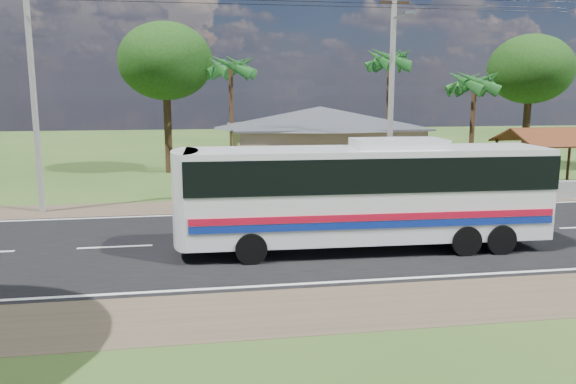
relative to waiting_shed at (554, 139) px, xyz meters
name	(u,v)px	position (x,y,z in m)	size (l,w,h in m)	color
ground	(368,237)	(-13.00, -8.50, -2.73)	(120.00, 120.00, 0.00)	#2E4B1B
road	(368,237)	(-13.00, -8.50, -2.72)	(120.00, 16.00, 0.03)	black
house	(320,137)	(-12.00, 4.50, -0.09)	(12.40, 10.00, 5.00)	tan
waiting_shed	(554,139)	(0.00, 0.00, 0.00)	(5.20, 4.48, 3.35)	#352313
concrete_barrier	(568,190)	(-1.00, -2.90, -2.28)	(7.00, 0.30, 0.90)	#9E9E99
utility_poles	(385,81)	(-10.33, -2.01, 3.04)	(32.80, 2.22, 11.00)	#9E9E99
palm_near	(475,83)	(-3.50, 2.50, 2.98)	(2.80, 2.80, 6.70)	#47301E
palm_mid	(390,61)	(-7.00, 7.00, 4.43)	(2.80, 2.80, 8.20)	#47301E
palm_far	(231,68)	(-17.00, 7.50, 3.95)	(2.80, 2.80, 7.70)	#47301E
tree_behind_house	(165,62)	(-21.00, 9.50, 4.39)	(6.00, 6.00, 9.61)	#47301E
tree_behind_shed	(530,70)	(3.00, 7.50, 3.95)	(5.60, 5.60, 9.02)	#47301E
coach_bus	(368,187)	(-13.53, -10.05, -0.59)	(12.10, 2.89, 3.74)	silver
motorcycle	(523,186)	(-2.61, -1.56, -2.27)	(0.60, 1.73, 0.91)	black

